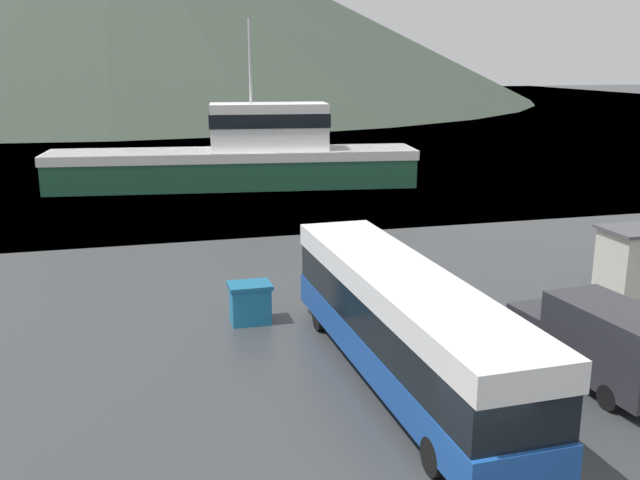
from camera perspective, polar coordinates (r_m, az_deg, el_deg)
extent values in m
plane|color=slate|center=(155.55, -12.72, 10.76)|extent=(240.00, 240.00, 0.00)
cube|color=#194799|center=(20.49, 6.54, -8.84)|extent=(2.83, 13.00, 0.98)
cube|color=black|center=(20.10, 6.63, -6.08)|extent=(2.77, 12.74, 1.12)
cube|color=white|center=(19.80, 6.70, -3.60)|extent=(2.83, 13.00, 0.70)
cube|color=black|center=(25.94, 1.07, -1.70)|extent=(2.18, 0.12, 1.52)
cylinder|color=black|center=(24.29, -0.02, -6.19)|extent=(0.32, 0.91, 0.90)
cylinder|color=black|center=(24.95, 4.80, -5.68)|extent=(0.32, 0.91, 0.90)
cylinder|color=black|center=(16.63, 9.15, -16.72)|extent=(0.32, 0.91, 0.90)
cylinder|color=black|center=(17.58, 15.80, -15.28)|extent=(0.32, 0.91, 0.90)
cube|color=#2D2D33|center=(21.31, 22.48, -7.69)|extent=(2.32, 4.09, 2.06)
cube|color=#2D2D33|center=(23.43, 17.75, -6.49)|extent=(2.09, 1.86, 1.13)
cube|color=black|center=(22.53, 19.20, -4.94)|extent=(1.64, 0.22, 0.72)
cylinder|color=black|center=(22.97, 16.28, -8.32)|extent=(0.29, 0.72, 0.70)
cylinder|color=black|center=(23.99, 19.61, -7.60)|extent=(0.29, 0.72, 0.70)
cylinder|color=black|center=(20.57, 22.11, -11.59)|extent=(0.29, 0.72, 0.70)
cube|color=#1E5138|center=(51.33, -6.91, 5.71)|extent=(25.98, 7.72, 2.64)
cube|color=white|center=(51.19, -6.95, 6.80)|extent=(26.24, 7.80, 0.66)
cube|color=white|center=(51.06, -4.10, 9.05)|extent=(8.53, 4.20, 3.23)
cube|color=black|center=(51.02, -4.11, 9.59)|extent=(8.70, 4.31, 0.97)
cylinder|color=#B2B2B7|center=(50.78, -5.62, 14.03)|extent=(0.20, 0.20, 5.70)
cube|color=teal|center=(25.01, -5.61, -5.19)|extent=(1.34, 1.02, 1.27)
cube|color=#1A5F86|center=(24.79, -5.65, -3.65)|extent=(1.48, 1.12, 0.14)
cube|color=beige|center=(30.92, 24.20, -1.50)|extent=(2.73, 2.02, 2.39)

